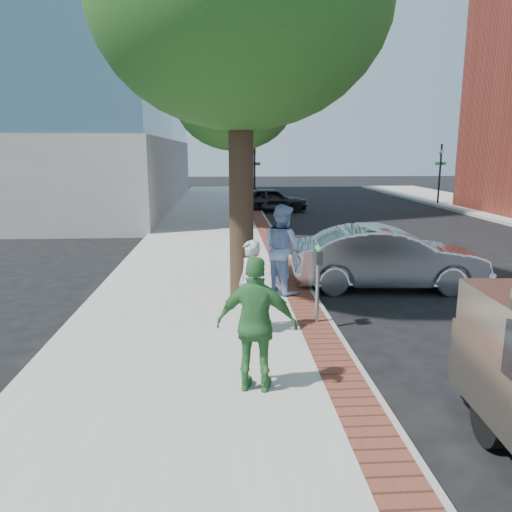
{
  "coord_description": "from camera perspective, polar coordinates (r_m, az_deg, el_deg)",
  "views": [
    {
      "loc": [
        -0.96,
        -8.73,
        3.33
      ],
      "look_at": [
        -0.32,
        1.41,
        1.2
      ],
      "focal_mm": 35.0,
      "sensor_mm": 36.0,
      "label": 1
    }
  ],
  "objects": [
    {
      "name": "tree_far",
      "position": [
        20.83,
        -2.46,
        17.26
      ],
      "size": [
        4.8,
        4.8,
        7.14
      ],
      "color": "black",
      "rests_on": "sidewalk"
    },
    {
      "name": "office_base",
      "position": [
        33.03,
        -25.29,
        8.42
      ],
      "size": [
        18.2,
        22.2,
        4.0
      ],
      "primitive_type": "cube",
      "color": "gray",
      "rests_on": "ground"
    },
    {
      "name": "person_green",
      "position": [
        6.69,
        0.08,
        -7.85
      ],
      "size": [
        1.15,
        0.67,
        1.85
      ],
      "primitive_type": "imported",
      "rotation": [
        0.0,
        0.0,
        2.93
      ],
      "color": "#387B3B",
      "rests_on": "sidewalk"
    },
    {
      "name": "brick_strip",
      "position": [
        17.11,
        2.0,
        1.14
      ],
      "size": [
        0.6,
        60.0,
        0.01
      ],
      "primitive_type": "cube",
      "color": "brown",
      "rests_on": "sidewalk"
    },
    {
      "name": "signal_far",
      "position": [
        33.56,
        20.3,
        9.28
      ],
      "size": [
        0.7,
        0.15,
        3.8
      ],
      "color": "black",
      "rests_on": "ground"
    },
    {
      "name": "person_officer",
      "position": [
        11.35,
        3.03,
        0.84
      ],
      "size": [
        1.18,
        1.25,
        2.03
      ],
      "primitive_type": "imported",
      "rotation": [
        0.0,
        0.0,
        2.15
      ],
      "color": "#92ADE2",
      "rests_on": "sidewalk"
    },
    {
      "name": "sedan_silver",
      "position": [
        12.69,
        14.8,
        -0.2
      ],
      "size": [
        4.77,
        1.97,
        1.53
      ],
      "primitive_type": "imported",
      "rotation": [
        0.0,
        0.0,
        1.49
      ],
      "color": "#B9BBC1",
      "rests_on": "ground"
    },
    {
      "name": "tree_near",
      "position": [
        11.01,
        -1.83,
        26.81
      ],
      "size": [
        6.0,
        6.0,
        8.51
      ],
      "color": "black",
      "rests_on": "sidewalk"
    },
    {
      "name": "sidewalk",
      "position": [
        17.05,
        -5.38,
        0.79
      ],
      "size": [
        5.0,
        60.0,
        0.15
      ],
      "primitive_type": "cube",
      "color": "#9E9991",
      "rests_on": "ground"
    },
    {
      "name": "bg_car",
      "position": [
        28.22,
        1.81,
        6.45
      ],
      "size": [
        4.05,
        1.78,
        1.36
      ],
      "primitive_type": "imported",
      "rotation": [
        0.0,
        0.0,
        1.62
      ],
      "color": "black",
      "rests_on": "ground"
    },
    {
      "name": "ground",
      "position": [
        9.39,
        2.5,
        -8.93
      ],
      "size": [
        120.0,
        120.0,
        0.0
      ],
      "primitive_type": "plane",
      "color": "black",
      "rests_on": "ground"
    },
    {
      "name": "person_gray",
      "position": [
        8.84,
        -0.61,
        -3.54
      ],
      "size": [
        0.66,
        0.73,
        1.67
      ],
      "primitive_type": "imported",
      "rotation": [
        0.0,
        0.0,
        -1.02
      ],
      "color": "#B0B0B5",
      "rests_on": "sidewalk"
    },
    {
      "name": "curb",
      "position": [
        17.16,
        3.17,
        0.89
      ],
      "size": [
        0.1,
        60.0,
        0.15
      ],
      "primitive_type": "cube",
      "color": "gray",
      "rests_on": "ground"
    },
    {
      "name": "parking_meter",
      "position": [
        9.35,
        7.09,
        -1.39
      ],
      "size": [
        0.12,
        0.32,
        1.47
      ],
      "color": "gray",
      "rests_on": "sidewalk"
    },
    {
      "name": "signal_near",
      "position": [
        30.8,
        -0.16,
        9.84
      ],
      "size": [
        0.7,
        0.15,
        3.8
      ],
      "color": "black",
      "rests_on": "ground"
    }
  ]
}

